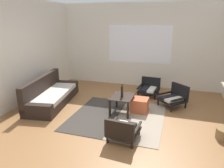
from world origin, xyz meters
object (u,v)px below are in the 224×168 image
object	(u,v)px
coffee_table	(122,100)
glass_bottle	(122,91)
armchair_striped_foreground	(123,130)
wicker_basket	(224,134)
armchair_by_window	(149,88)
armchair_corner	(174,97)
couch	(51,95)
ottoman_orange	(140,105)

from	to	relation	value
coffee_table	glass_bottle	bearing A→B (deg)	-80.96
glass_bottle	coffee_table	bearing A→B (deg)	99.04
armchair_striped_foreground	wicker_basket	world-z (taller)	armchair_striped_foreground
coffee_table	armchair_by_window	distance (m)	1.55
armchair_corner	wicker_basket	distance (m)	1.65
armchair_by_window	wicker_basket	world-z (taller)	armchair_by_window
armchair_by_window	couch	bearing A→B (deg)	-149.11
couch	armchair_striped_foreground	size ratio (longest dim) A/B	3.49
coffee_table	wicker_basket	size ratio (longest dim) A/B	2.11
wicker_basket	ottoman_orange	bearing A→B (deg)	156.98
coffee_table	armchair_by_window	xyz separation A→B (m)	(0.45, 1.48, -0.12)
armchair_corner	glass_bottle	size ratio (longest dim) A/B	2.63
armchair_corner	glass_bottle	bearing A→B (deg)	-144.75
coffee_table	wicker_basket	xyz separation A→B (m)	(2.13, -0.53, -0.24)
coffee_table	ottoman_orange	world-z (taller)	coffee_table
couch	armchair_striped_foreground	distance (m)	2.59
ottoman_orange	couch	bearing A→B (deg)	-175.53
couch	glass_bottle	bearing A→B (deg)	-1.52
couch	armchair_by_window	world-z (taller)	couch
couch	glass_bottle	world-z (taller)	glass_bottle
armchair_by_window	coffee_table	bearing A→B (deg)	-106.86
coffee_table	armchair_corner	size ratio (longest dim) A/B	0.79
armchair_corner	wicker_basket	xyz separation A→B (m)	(0.95, -1.34, -0.16)
glass_bottle	wicker_basket	world-z (taller)	glass_bottle
couch	armchair_striped_foreground	bearing A→B (deg)	-27.40
coffee_table	armchair_corner	distance (m)	1.43
armchair_corner	coffee_table	bearing A→B (deg)	-145.59
armchair_striped_foreground	armchair_by_window	bearing A→B (deg)	87.33
armchair_by_window	wicker_basket	xyz separation A→B (m)	(1.69, -2.00, -0.12)
couch	wicker_basket	bearing A→B (deg)	-7.72
coffee_table	wicker_basket	distance (m)	2.21
coffee_table	ottoman_orange	bearing A→B (deg)	28.76
armchair_by_window	ottoman_orange	world-z (taller)	armchair_by_window
armchair_striped_foreground	ottoman_orange	world-z (taller)	armchair_striped_foreground
coffee_table	armchair_striped_foreground	world-z (taller)	armchair_striped_foreground
armchair_striped_foreground	coffee_table	bearing A→B (deg)	105.61
armchair_by_window	armchair_corner	bearing A→B (deg)	-42.29
armchair_corner	ottoman_orange	world-z (taller)	armchair_corner
armchair_by_window	ottoman_orange	size ratio (longest dim) A/B	1.61
armchair_corner	wicker_basket	world-z (taller)	armchair_corner
ottoman_orange	glass_bottle	world-z (taller)	glass_bottle
couch	armchair_by_window	distance (m)	2.82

